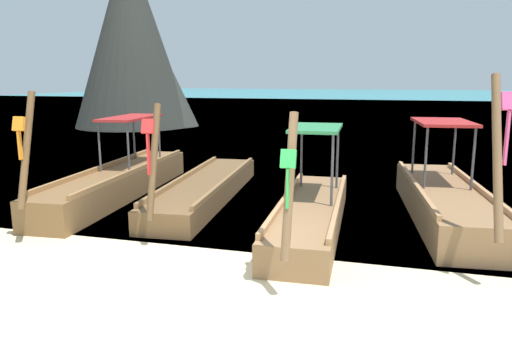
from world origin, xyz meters
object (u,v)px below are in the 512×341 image
at_px(longtail_boat_orange_ribbon, 119,181).
at_px(longtail_boat_pink_ribbon, 445,200).
at_px(longtail_boat_green_ribbon, 311,212).
at_px(longtail_boat_red_ribbon, 206,189).
at_px(karst_rock, 133,38).
at_px(mooring_buoy_near, 327,132).

bearing_deg(longtail_boat_orange_ribbon, longtail_boat_pink_ribbon, 0.61).
xyz_separation_m(longtail_boat_green_ribbon, longtail_boat_pink_ribbon, (2.52, 1.41, 0.05)).
relative_size(longtail_boat_red_ribbon, karst_rock, 0.61).
relative_size(longtail_boat_pink_ribbon, karst_rock, 0.58).
bearing_deg(mooring_buoy_near, karst_rock, 170.52).
relative_size(longtail_boat_orange_ribbon, longtail_boat_red_ribbon, 1.05).
bearing_deg(longtail_boat_red_ribbon, karst_rock, 123.84).
height_order(longtail_boat_red_ribbon, mooring_buoy_near, longtail_boat_red_ribbon).
xyz_separation_m(karst_rock, mooring_buoy_near, (11.55, -1.93, -4.90)).
height_order(longtail_boat_orange_ribbon, longtail_boat_green_ribbon, longtail_boat_orange_ribbon).
xyz_separation_m(longtail_boat_pink_ribbon, mooring_buoy_near, (-4.09, 13.74, -0.19)).
height_order(karst_rock, mooring_buoy_near, karst_rock).
bearing_deg(longtail_boat_orange_ribbon, longtail_boat_green_ribbon, -15.21).
bearing_deg(longtail_boat_red_ribbon, longtail_boat_pink_ribbon, -2.25).
bearing_deg(mooring_buoy_near, longtail_boat_orange_ribbon, -103.50).
height_order(longtail_boat_pink_ribbon, karst_rock, karst_rock).
bearing_deg(longtail_boat_green_ribbon, karst_rock, 127.53).
bearing_deg(mooring_buoy_near, longtail_boat_red_ribbon, -94.98).
bearing_deg(longtail_boat_pink_ribbon, longtail_boat_green_ribbon, -150.80).
bearing_deg(karst_rock, longtail_boat_pink_ribbon, -45.06).
height_order(longtail_boat_orange_ribbon, mooring_buoy_near, longtail_boat_orange_ribbon).
distance_m(longtail_boat_green_ribbon, karst_rock, 22.06).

